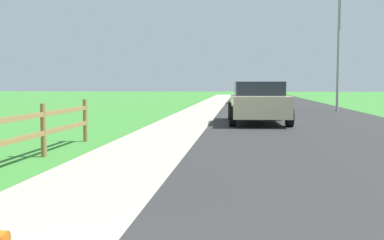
# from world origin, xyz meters

# --- Properties ---
(ground_plane) EXTENTS (120.00, 120.00, 0.00)m
(ground_plane) POSITION_xyz_m (0.00, 25.00, 0.00)
(ground_plane) COLOR #377D30
(road_asphalt) EXTENTS (7.00, 66.00, 0.01)m
(road_asphalt) POSITION_xyz_m (3.50, 27.00, 0.00)
(road_asphalt) COLOR #2A2A2A
(road_asphalt) RESTS_ON ground
(curb_concrete) EXTENTS (6.00, 66.00, 0.01)m
(curb_concrete) POSITION_xyz_m (-3.00, 27.00, 0.00)
(curb_concrete) COLOR #ADAB8C
(curb_concrete) RESTS_ON ground
(grass_verge) EXTENTS (5.00, 66.00, 0.00)m
(grass_verge) POSITION_xyz_m (-4.50, 27.00, 0.01)
(grass_verge) COLOR #377D30
(grass_verge) RESTS_ON ground
(parked_suv_beige) EXTENTS (2.19, 4.63, 1.47)m
(parked_suv_beige) POSITION_xyz_m (1.68, 15.57, 0.75)
(parked_suv_beige) COLOR #C6B793
(parked_suv_beige) RESTS_ON ground
(parked_car_white) EXTENTS (2.26, 4.83, 1.46)m
(parked_car_white) POSITION_xyz_m (2.14, 26.25, 0.73)
(parked_car_white) COLOR white
(parked_car_white) RESTS_ON ground
(parked_car_red) EXTENTS (2.13, 4.38, 1.50)m
(parked_car_red) POSITION_xyz_m (1.73, 33.44, 0.78)
(parked_car_red) COLOR maroon
(parked_car_red) RESTS_ON ground
(parked_car_silver) EXTENTS (2.32, 4.37, 1.46)m
(parked_car_silver) POSITION_xyz_m (2.12, 42.47, 0.76)
(parked_car_silver) COLOR #B7BABF
(parked_car_silver) RESTS_ON ground
(street_lamp) EXTENTS (1.17, 0.20, 5.93)m
(street_lamp) POSITION_xyz_m (6.08, 23.43, 3.55)
(street_lamp) COLOR gray
(street_lamp) RESTS_ON ground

